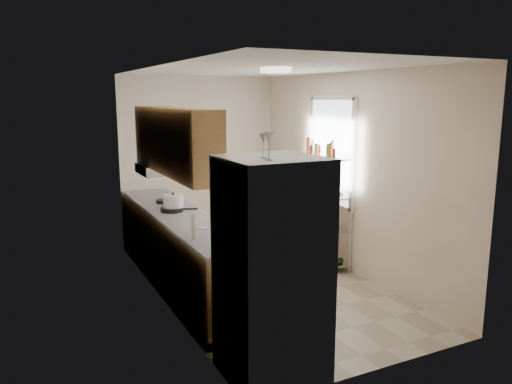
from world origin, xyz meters
TOP-DOWN VIEW (x-y plane):
  - room at (0.00, 0.00)m, footprint 2.52×4.42m
  - counter_run at (-0.92, 0.44)m, footprint 0.63×3.51m
  - upper_cabinets at (-1.05, 0.10)m, footprint 0.33×2.20m
  - range_hood at (-1.00, 0.90)m, footprint 0.50×0.60m
  - window at (1.23, 0.35)m, footprint 0.06×1.00m
  - bakers_rack at (1.00, 0.30)m, footprint 0.45×0.90m
  - ceiling_dome at (0.00, -0.30)m, footprint 0.34×0.34m
  - refrigerator at (-0.87, -1.85)m, footprint 0.75×0.75m
  - wine_glass_a at (-0.99, -2.02)m, footprint 0.07×0.07m
  - wine_glass_b at (-0.97, -1.89)m, footprint 0.07×0.07m
  - rice_cooker at (-0.93, 0.60)m, footprint 0.25×0.25m
  - frying_pan_large at (-0.96, 0.58)m, footprint 0.36×0.36m
  - frying_pan_small at (-0.91, 1.11)m, footprint 0.28×0.28m
  - cutting_board at (1.06, 0.29)m, footprint 0.46×0.54m
  - espresso_machine at (1.15, 0.63)m, footprint 0.22×0.27m
  - storage_bag at (1.00, 0.52)m, footprint 0.13×0.17m

SIDE VIEW (x-z plane):
  - counter_run at x=-0.92m, z-range 0.00..0.90m
  - storage_bag at x=1.00m, z-range 0.56..0.74m
  - refrigerator at x=-0.87m, z-range 0.00..1.83m
  - frying_pan_small at x=-0.91m, z-range 0.90..0.94m
  - frying_pan_large at x=-0.96m, z-range 0.90..0.95m
  - rice_cooker at x=-0.93m, z-range 0.90..1.10m
  - cutting_board at x=1.06m, z-range 1.01..1.04m
  - bakers_rack at x=1.00m, z-range 0.24..1.97m
  - espresso_machine at x=1.15m, z-range 1.01..1.28m
  - room at x=0.00m, z-range -0.01..2.61m
  - range_hood at x=-1.00m, z-range 1.33..1.45m
  - window at x=1.23m, z-range 0.82..2.28m
  - upper_cabinets at x=-1.05m, z-range 1.45..2.17m
  - wine_glass_b at x=-0.97m, z-range 1.83..2.02m
  - wine_glass_a at x=-0.99m, z-range 1.83..2.04m
  - ceiling_dome at x=0.00m, z-range 2.54..2.60m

